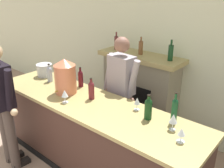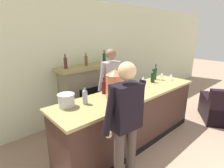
{
  "view_description": "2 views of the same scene",
  "coord_description": "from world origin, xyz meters",
  "px_view_note": "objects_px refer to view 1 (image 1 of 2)",
  "views": [
    {
      "loc": [
        2.0,
        0.54,
        2.39
      ],
      "look_at": [
        -0.04,
        2.94,
        1.11
      ],
      "focal_mm": 40.0,
      "sensor_mm": 36.0,
      "label": 1
    },
    {
      "loc": [
        -2.3,
        0.52,
        2.05
      ],
      "look_at": [
        -0.22,
        2.82,
        1.12
      ],
      "focal_mm": 28.0,
      "sensor_mm": 36.0,
      "label": 2
    }
  ],
  "objects_px": {
    "ice_bucket_steel": "(44,70)",
    "wine_bottle_merlot_tall": "(148,108)",
    "person_bartender": "(121,91)",
    "fireplace_stone": "(140,92)",
    "wine_glass_back_row": "(173,119)",
    "wine_glass_front_right": "(65,94)",
    "copper_dispenser": "(65,76)",
    "wine_bottle_chardonnay_pale": "(174,110)",
    "wine_bottle_rose_blush": "(81,78)",
    "person_customer": "(3,103)",
    "wine_bottle_cabernet_heavy": "(50,73)",
    "wine_glass_mid_counter": "(182,133)",
    "wine_glass_near_bucket": "(137,101)",
    "wine_bottle_riesling_slim": "(91,90)"
  },
  "relations": [
    {
      "from": "wine_bottle_merlot_tall",
      "to": "person_bartender",
      "type": "bearing_deg",
      "value": 147.38
    },
    {
      "from": "ice_bucket_steel",
      "to": "wine_bottle_riesling_slim",
      "type": "relative_size",
      "value": 0.87
    },
    {
      "from": "ice_bucket_steel",
      "to": "wine_bottle_merlot_tall",
      "type": "bearing_deg",
      "value": -2.26
    },
    {
      "from": "fireplace_stone",
      "to": "wine_glass_near_bucket",
      "type": "bearing_deg",
      "value": -57.65
    },
    {
      "from": "fireplace_stone",
      "to": "wine_bottle_merlot_tall",
      "type": "bearing_deg",
      "value": -52.61
    },
    {
      "from": "wine_bottle_chardonnay_pale",
      "to": "wine_glass_back_row",
      "type": "xyz_separation_m",
      "value": [
        0.06,
        -0.14,
        -0.03
      ]
    },
    {
      "from": "ice_bucket_steel",
      "to": "wine_glass_front_right",
      "type": "distance_m",
      "value": 1.07
    },
    {
      "from": "wine_bottle_riesling_slim",
      "to": "wine_glass_front_right",
      "type": "xyz_separation_m",
      "value": [
        -0.17,
        -0.29,
        -0.01
      ]
    },
    {
      "from": "wine_bottle_cabernet_heavy",
      "to": "wine_glass_back_row",
      "type": "height_order",
      "value": "wine_bottle_cabernet_heavy"
    },
    {
      "from": "fireplace_stone",
      "to": "wine_glass_mid_counter",
      "type": "height_order",
      "value": "fireplace_stone"
    },
    {
      "from": "fireplace_stone",
      "to": "person_bartender",
      "type": "xyz_separation_m",
      "value": [
        0.13,
        -0.68,
        0.28
      ]
    },
    {
      "from": "person_customer",
      "to": "ice_bucket_steel",
      "type": "bearing_deg",
      "value": 109.81
    },
    {
      "from": "copper_dispenser",
      "to": "wine_glass_back_row",
      "type": "distance_m",
      "value": 1.54
    },
    {
      "from": "fireplace_stone",
      "to": "ice_bucket_steel",
      "type": "xyz_separation_m",
      "value": [
        -1.09,
        -1.09,
        0.43
      ]
    },
    {
      "from": "wine_glass_front_right",
      "to": "wine_bottle_cabernet_heavy",
      "type": "bearing_deg",
      "value": 156.71
    },
    {
      "from": "ice_bucket_steel",
      "to": "wine_glass_front_right",
      "type": "height_order",
      "value": "ice_bucket_steel"
    },
    {
      "from": "person_bartender",
      "to": "wine_bottle_cabernet_heavy",
      "type": "height_order",
      "value": "person_bartender"
    },
    {
      "from": "wine_bottle_merlot_tall",
      "to": "wine_bottle_cabernet_heavy",
      "type": "distance_m",
      "value": 1.72
    },
    {
      "from": "wine_glass_back_row",
      "to": "wine_bottle_cabernet_heavy",
      "type": "bearing_deg",
      "value": 179.6
    },
    {
      "from": "person_bartender",
      "to": "wine_bottle_chardonnay_pale",
      "type": "distance_m",
      "value": 1.09
    },
    {
      "from": "wine_bottle_rose_blush",
      "to": "fireplace_stone",
      "type": "bearing_deg",
      "value": 71.79
    },
    {
      "from": "fireplace_stone",
      "to": "wine_glass_front_right",
      "type": "height_order",
      "value": "fireplace_stone"
    },
    {
      "from": "person_customer",
      "to": "wine_bottle_riesling_slim",
      "type": "bearing_deg",
      "value": 41.79
    },
    {
      "from": "person_bartender",
      "to": "copper_dispenser",
      "type": "bearing_deg",
      "value": -127.29
    },
    {
      "from": "copper_dispenser",
      "to": "wine_bottle_chardonnay_pale",
      "type": "height_order",
      "value": "copper_dispenser"
    },
    {
      "from": "person_customer",
      "to": "wine_glass_front_right",
      "type": "bearing_deg",
      "value": 34.85
    },
    {
      "from": "ice_bucket_steel",
      "to": "wine_glass_back_row",
      "type": "relative_size",
      "value": 1.39
    },
    {
      "from": "wine_bottle_rose_blush",
      "to": "wine_glass_back_row",
      "type": "height_order",
      "value": "wine_bottle_rose_blush"
    },
    {
      "from": "fireplace_stone",
      "to": "wine_glass_back_row",
      "type": "xyz_separation_m",
      "value": [
        1.2,
        -1.19,
        0.46
      ]
    },
    {
      "from": "person_customer",
      "to": "wine_bottle_cabernet_heavy",
      "type": "bearing_deg",
      "value": 94.16
    },
    {
      "from": "wine_bottle_cabernet_heavy",
      "to": "wine_glass_front_right",
      "type": "xyz_separation_m",
      "value": [
        0.73,
        -0.31,
        -0.01
      ]
    },
    {
      "from": "wine_bottle_merlot_tall",
      "to": "wine_bottle_rose_blush",
      "type": "distance_m",
      "value": 1.24
    },
    {
      "from": "wine_bottle_cabernet_heavy",
      "to": "ice_bucket_steel",
      "type": "bearing_deg",
      "value": 160.54
    },
    {
      "from": "ice_bucket_steel",
      "to": "wine_bottle_chardonnay_pale",
      "type": "height_order",
      "value": "wine_bottle_chardonnay_pale"
    },
    {
      "from": "person_bartender",
      "to": "wine_bottle_merlot_tall",
      "type": "bearing_deg",
      "value": -32.62
    },
    {
      "from": "wine_bottle_chardonnay_pale",
      "to": "wine_bottle_cabernet_heavy",
      "type": "distance_m",
      "value": 1.98
    },
    {
      "from": "person_bartender",
      "to": "wine_glass_front_right",
      "type": "bearing_deg",
      "value": -106.23
    },
    {
      "from": "wine_bottle_cabernet_heavy",
      "to": "fireplace_stone",
      "type": "bearing_deg",
      "value": 54.79
    },
    {
      "from": "wine_bottle_riesling_slim",
      "to": "copper_dispenser",
      "type": "bearing_deg",
      "value": -168.4
    },
    {
      "from": "wine_bottle_rose_blush",
      "to": "wine_glass_mid_counter",
      "type": "xyz_separation_m",
      "value": [
        1.69,
        -0.31,
        -0.03
      ]
    },
    {
      "from": "person_customer",
      "to": "wine_bottle_rose_blush",
      "type": "xyz_separation_m",
      "value": [
        0.44,
        0.95,
        0.18
      ]
    },
    {
      "from": "wine_bottle_merlot_tall",
      "to": "wine_glass_back_row",
      "type": "bearing_deg",
      "value": -4.98
    },
    {
      "from": "wine_bottle_chardonnay_pale",
      "to": "wine_glass_front_right",
      "type": "height_order",
      "value": "wine_bottle_chardonnay_pale"
    },
    {
      "from": "copper_dispenser",
      "to": "wine_bottle_merlot_tall",
      "type": "relative_size",
      "value": 1.65
    },
    {
      "from": "copper_dispenser",
      "to": "wine_bottle_merlot_tall",
      "type": "height_order",
      "value": "copper_dispenser"
    },
    {
      "from": "wine_bottle_merlot_tall",
      "to": "wine_glass_back_row",
      "type": "xyz_separation_m",
      "value": [
        0.31,
        -0.03,
        -0.0
      ]
    },
    {
      "from": "copper_dispenser",
      "to": "wine_bottle_riesling_slim",
      "type": "bearing_deg",
      "value": 11.6
    },
    {
      "from": "wine_bottle_chardonnay_pale",
      "to": "wine_bottle_rose_blush",
      "type": "distance_m",
      "value": 1.47
    },
    {
      "from": "wine_bottle_chardonnay_pale",
      "to": "copper_dispenser",
      "type": "bearing_deg",
      "value": -171.02
    },
    {
      "from": "person_customer",
      "to": "wine_glass_back_row",
      "type": "relative_size",
      "value": 9.78
    }
  ]
}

